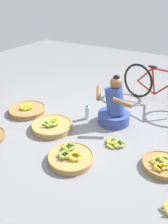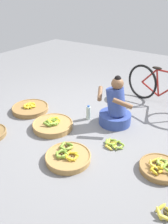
# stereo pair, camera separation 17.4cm
# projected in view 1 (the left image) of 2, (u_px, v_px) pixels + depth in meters

# --- Properties ---
(ground_plane) EXTENTS (10.00, 10.00, 0.00)m
(ground_plane) POSITION_uv_depth(u_px,v_px,m) (90.00, 126.00, 3.78)
(ground_plane) COLOR slate
(vendor_woman_front) EXTENTS (0.72, 0.52, 0.83)m
(vendor_woman_front) POSITION_uv_depth(u_px,v_px,m) (114.00, 108.00, 3.75)
(vendor_woman_front) COLOR #334793
(vendor_woman_front) RESTS_ON ground
(bicycle_leaning) EXTENTS (1.64, 0.56, 0.73)m
(bicycle_leaning) POSITION_uv_depth(u_px,v_px,m) (160.00, 87.00, 4.27)
(bicycle_leaning) COLOR black
(bicycle_leaning) RESTS_ON ground
(banana_basket_front_right) EXTENTS (0.64, 0.64, 0.17)m
(banana_basket_front_right) POSITION_uv_depth(u_px,v_px,m) (52.00, 126.00, 3.67)
(banana_basket_front_right) COLOR #A87F47
(banana_basket_front_right) RESTS_ON ground
(banana_basket_near_bicycle) EXTENTS (0.60, 0.60, 0.15)m
(banana_basket_near_bicycle) POSITION_uv_depth(u_px,v_px,m) (71.00, 157.00, 3.01)
(banana_basket_near_bicycle) COLOR #A87F47
(banana_basket_near_bicycle) RESTS_ON ground
(banana_basket_mid_left) EXTENTS (0.51, 0.51, 0.14)m
(banana_basket_mid_left) POSITION_uv_depth(u_px,v_px,m) (163.00, 165.00, 2.89)
(banana_basket_mid_left) COLOR olive
(banana_basket_mid_left) RESTS_ON ground
(banana_basket_back_right) EXTENTS (0.65, 0.65, 0.15)m
(banana_basket_back_right) POSITION_uv_depth(u_px,v_px,m) (27.00, 110.00, 4.16)
(banana_basket_back_right) COLOR olive
(banana_basket_back_right) RESTS_ON ground
(loose_bananas_front_center) EXTENTS (0.32, 0.26, 0.09)m
(loose_bananas_front_center) POSITION_uv_depth(u_px,v_px,m) (114.00, 143.00, 3.32)
(loose_bananas_front_center) COLOR yellow
(loose_bananas_front_center) RESTS_ON ground
(water_bottle) EXTENTS (0.08, 0.08, 0.25)m
(water_bottle) POSITION_uv_depth(u_px,v_px,m) (87.00, 113.00, 3.93)
(water_bottle) COLOR silver
(water_bottle) RESTS_ON ground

